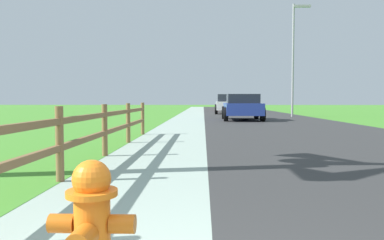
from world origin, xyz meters
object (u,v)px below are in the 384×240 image
at_px(street_lamp, 295,51).
at_px(fire_hydrant, 92,224).
at_px(parked_car_beige, 225,103).
at_px(parked_car_white, 228,104).
at_px(parked_car_red, 230,103).
at_px(parked_suv_blue, 242,107).

bearing_deg(street_lamp, fire_hydrant, -106.20).
distance_m(parked_car_beige, street_lamp, 21.66).
bearing_deg(street_lamp, parked_car_beige, 98.85).
distance_m(parked_car_white, parked_car_beige, 15.55).
distance_m(parked_car_red, street_lamp, 14.41).
height_order(parked_car_white, street_lamp, street_lamp).
xyz_separation_m(fire_hydrant, street_lamp, (6.67, 22.97, 3.94)).
height_order(parked_suv_blue, parked_car_red, parked_car_red).
xyz_separation_m(parked_car_red, street_lamp, (3.23, -13.59, 3.54)).
relative_size(parked_suv_blue, parked_car_beige, 0.86).
bearing_deg(street_lamp, parked_suv_blue, -132.40).
relative_size(fire_hydrant, parked_car_red, 0.17).
height_order(parked_car_white, parked_car_beige, parked_car_white).
distance_m(parked_suv_blue, street_lamp, 6.74).
relative_size(parked_car_red, parked_car_beige, 0.92).
relative_size(fire_hydrant, street_lamp, 0.10).
xyz_separation_m(parked_car_red, parked_car_beige, (-0.05, 7.51, -0.05)).
bearing_deg(fire_hydrant, parked_car_beige, 85.61).
distance_m(fire_hydrant, parked_car_red, 36.73).
bearing_deg(parked_car_white, fire_hydrant, -95.38).
bearing_deg(street_lamp, parked_car_red, 103.38).
bearing_deg(parked_suv_blue, fire_hydrant, -98.57).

